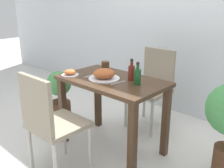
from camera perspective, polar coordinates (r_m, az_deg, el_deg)
ground_plane at (r=2.75m, az=0.00°, el=-13.58°), size 16.00×16.00×0.00m
wall_back at (r=3.38m, az=15.13°, el=15.05°), size 8.00×0.05×2.60m
dining_table at (r=2.49m, az=0.00°, el=-1.81°), size 1.01×0.60×0.73m
chair_near at (r=2.19m, az=-13.33°, el=-7.69°), size 0.42×0.42×0.90m
chair_far at (r=3.05m, az=8.87°, el=0.09°), size 0.42×0.42×0.90m
food_plate at (r=2.43m, az=-1.73°, el=2.08°), size 0.29×0.29×0.10m
side_plate at (r=2.58m, az=-9.13°, el=2.38°), size 0.17×0.17×0.06m
drink_cup at (r=2.74m, az=-1.45°, el=3.96°), size 0.08×0.08×0.09m
sauce_bottle at (r=2.40m, az=4.27°, el=2.62°), size 0.06×0.06×0.20m
condiment_bottle at (r=2.28m, az=5.56°, el=1.80°), size 0.06×0.06×0.20m
fork_utensil at (r=2.57m, az=-4.54°, el=1.91°), size 0.03×0.20×0.00m
spoon_utensil at (r=2.33m, az=1.37°, el=0.27°), size 0.03×0.16×0.00m
potted_plant_left at (r=3.11m, az=-11.32°, el=-2.77°), size 0.28×0.28×0.66m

